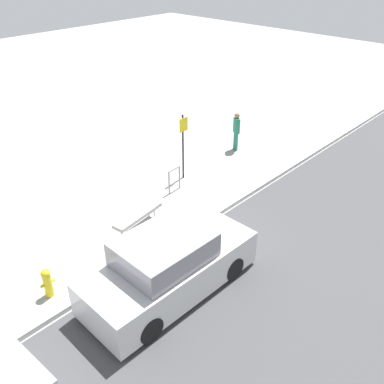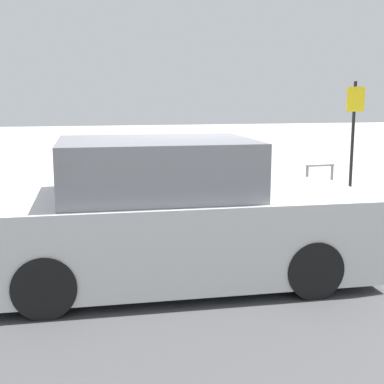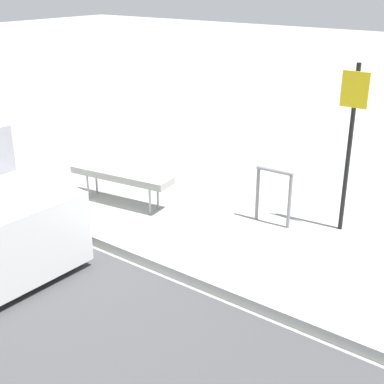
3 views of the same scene
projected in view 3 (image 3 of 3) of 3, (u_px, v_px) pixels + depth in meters
ground_plane at (46, 222)px, 7.73m from camera, size 60.00×60.00×0.00m
curb at (45, 218)px, 7.71m from camera, size 60.00×0.20×0.13m
bench at (121, 175)px, 8.18m from camera, size 1.72×0.62×0.53m
bike_rack at (274, 191)px, 7.50m from camera, size 0.55×0.08×0.83m
sign_post at (351, 134)px, 6.99m from camera, size 0.36×0.08×2.30m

